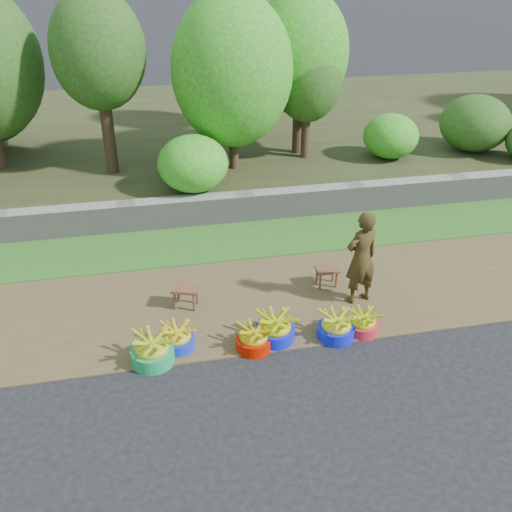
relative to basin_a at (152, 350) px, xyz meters
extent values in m
plane|color=black|center=(1.95, -0.14, -0.19)|extent=(120.00, 120.00, 0.00)
cube|color=brown|center=(1.95, 1.11, -0.18)|extent=(80.00, 2.50, 0.02)
cube|color=#2F6A21|center=(1.95, 3.11, -0.17)|extent=(80.00, 1.50, 0.04)
cube|color=gray|center=(1.95, 3.96, 0.09)|extent=(80.00, 0.35, 0.55)
cube|color=#33371B|center=(1.95, 8.86, 0.06)|extent=(80.00, 10.00, 0.50)
cylinder|color=#392818|center=(-0.51, 5.83, 1.26)|extent=(0.25, 0.25, 1.89)
ellipsoid|color=#295319|center=(-0.51, 5.83, 2.75)|extent=(1.82, 1.82, 2.27)
cylinder|color=#392818|center=(3.03, 8.35, 1.23)|extent=(0.24, 0.24, 1.84)
ellipsoid|color=#295319|center=(3.03, 8.35, 2.67)|extent=(1.75, 1.75, 2.19)
cylinder|color=#392818|center=(3.61, 6.28, 1.09)|extent=(0.22, 0.22, 1.55)
ellipsoid|color=#389820|center=(3.61, 6.28, 2.49)|extent=(2.08, 2.08, 2.60)
cylinder|color=#392818|center=(3.70, 5.92, 0.95)|extent=(0.19, 0.19, 1.28)
ellipsoid|color=#295319|center=(3.70, 5.92, 2.03)|extent=(1.46, 1.46, 1.82)
cylinder|color=#392818|center=(2.02, 5.55, 0.96)|extent=(0.19, 0.19, 1.29)
ellipsoid|color=#389820|center=(2.02, 5.55, 2.33)|extent=(2.42, 2.42, 3.03)
ellipsoid|color=#295319|center=(7.60, 5.59, 0.95)|extent=(1.58, 1.58, 1.26)
ellipsoid|color=#389820|center=(1.05, 4.46, 0.85)|extent=(1.35, 1.35, 1.08)
ellipsoid|color=#295319|center=(1.01, 5.43, 0.71)|extent=(0.99, 0.99, 0.79)
ellipsoid|color=#389820|center=(5.53, 5.49, 0.80)|extent=(1.22, 1.22, 0.97)
cylinder|color=#1B934D|center=(0.00, 0.00, -0.09)|extent=(0.56, 0.56, 0.20)
ellipsoid|color=#96A418|center=(0.00, 0.00, 0.07)|extent=(0.49, 0.49, 0.32)
cylinder|color=#122ECA|center=(0.33, 0.23, -0.10)|extent=(0.47, 0.47, 0.17)
ellipsoid|color=gold|center=(0.33, 0.23, 0.03)|extent=(0.42, 0.42, 0.27)
cylinder|color=#B51301|center=(1.32, 0.01, -0.10)|extent=(0.48, 0.48, 0.17)
ellipsoid|color=#AB9109|center=(1.32, 0.01, 0.03)|extent=(0.42, 0.42, 0.27)
cylinder|color=#0F1CD6|center=(1.64, 0.13, -0.09)|extent=(0.54, 0.54, 0.20)
ellipsoid|color=#A6A805|center=(1.64, 0.13, 0.06)|extent=(0.48, 0.48, 0.31)
cylinder|color=#0E1CCC|center=(2.47, 0.02, -0.09)|extent=(0.51, 0.51, 0.18)
ellipsoid|color=#A6AC18|center=(2.47, 0.02, 0.05)|extent=(0.45, 0.45, 0.29)
cylinder|color=red|center=(2.87, 0.06, -0.11)|extent=(0.45, 0.45, 0.16)
ellipsoid|color=#A0AA09|center=(2.87, 0.06, 0.02)|extent=(0.39, 0.39, 0.26)
cube|color=brown|center=(0.54, 1.16, 0.14)|extent=(0.45, 0.40, 0.04)
cylinder|color=brown|center=(0.38, 1.12, -0.02)|extent=(0.04, 0.04, 0.29)
cylinder|color=brown|center=(0.65, 1.02, -0.02)|extent=(0.04, 0.04, 0.29)
cylinder|color=brown|center=(0.44, 1.30, -0.02)|extent=(0.04, 0.04, 0.29)
cylinder|color=brown|center=(0.71, 1.21, -0.02)|extent=(0.04, 0.04, 0.29)
cube|color=brown|center=(2.75, 1.31, 0.12)|extent=(0.35, 0.27, 0.04)
cylinder|color=brown|center=(2.62, 1.22, -0.04)|extent=(0.04, 0.04, 0.26)
cylinder|color=brown|center=(2.88, 1.22, -0.04)|extent=(0.04, 0.04, 0.26)
cylinder|color=brown|center=(2.62, 1.40, -0.04)|extent=(0.04, 0.04, 0.26)
cylinder|color=brown|center=(2.88, 1.40, -0.04)|extent=(0.04, 0.04, 0.26)
imported|color=black|center=(3.08, 0.81, 0.56)|extent=(0.60, 0.47, 1.45)
camera|label=1|loc=(0.12, -5.92, 4.57)|focal=40.00mm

